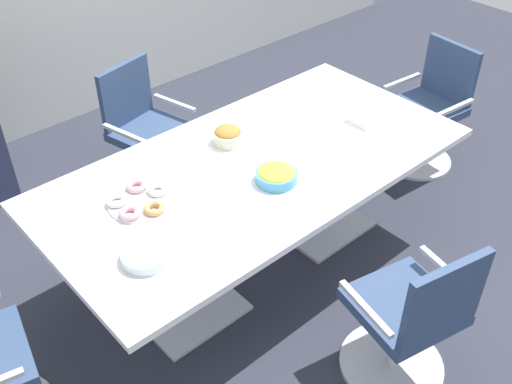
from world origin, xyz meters
TOP-DOWN VIEW (x-y plane):
  - ground_plane at (0.00, 0.00)m, footprint 10.00×10.00m
  - conference_table at (0.00, 0.00)m, footprint 2.40×1.20m
  - office_chair_0 at (-0.02, 1.10)m, footprint 0.65×0.65m
  - office_chair_2 at (0.00, -1.10)m, footprint 0.65×0.65m
  - office_chair_3 at (1.70, 0.00)m, footprint 0.59×0.59m
  - snack_bowl_pretzels at (0.02, 0.26)m, footprint 0.17×0.17m
  - snack_bowl_chips_yellow at (-0.03, -0.19)m, footprint 0.22×0.22m
  - donut_platter at (-0.67, 0.13)m, footprint 0.33×0.33m
  - plate_stack at (-0.87, -0.23)m, footprint 0.23×0.23m
  - napkin_pile at (0.79, -0.11)m, footprint 0.16×0.16m

SIDE VIEW (x-z plane):
  - ground_plane at x=0.00m, z-range -0.01..0.00m
  - office_chair_0 at x=-0.02m, z-range -0.05..0.86m
  - office_chair_2 at x=0.00m, z-range -0.05..0.86m
  - office_chair_3 at x=1.70m, z-range -0.05..0.86m
  - conference_table at x=0.00m, z-range 0.25..1.00m
  - donut_platter at x=-0.67m, z-range 0.75..0.79m
  - plate_stack at x=-0.87m, z-range 0.75..0.80m
  - napkin_pile at x=0.79m, z-range 0.75..0.80m
  - snack_bowl_chips_yellow at x=-0.03m, z-range 0.75..0.84m
  - snack_bowl_pretzels at x=0.02m, z-range 0.75..0.85m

